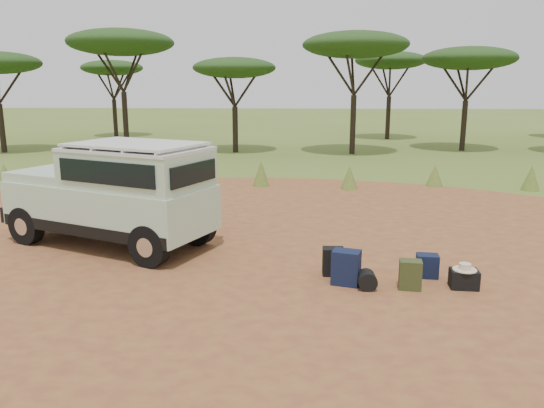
{
  "coord_description": "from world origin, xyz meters",
  "views": [
    {
      "loc": [
        1.29,
        -9.21,
        3.44
      ],
      "look_at": [
        0.75,
        1.57,
        1.0
      ],
      "focal_mm": 35.0,
      "sensor_mm": 36.0,
      "label": 1
    }
  ],
  "objects_px": {
    "backpack_black": "(333,262)",
    "hard_case": "(464,279)",
    "backpack_navy": "(346,268)",
    "duffel_navy": "(427,266)",
    "backpack_olive": "(410,275)",
    "safari_vehicle": "(115,196)"
  },
  "relations": [
    {
      "from": "backpack_black",
      "to": "backpack_olive",
      "type": "bearing_deg",
      "value": -26.35
    },
    {
      "from": "safari_vehicle",
      "to": "backpack_olive",
      "type": "relative_size",
      "value": 9.67
    },
    {
      "from": "duffel_navy",
      "to": "safari_vehicle",
      "type": "bearing_deg",
      "value": 170.4
    },
    {
      "from": "backpack_black",
      "to": "backpack_navy",
      "type": "relative_size",
      "value": 0.84
    },
    {
      "from": "backpack_olive",
      "to": "hard_case",
      "type": "distance_m",
      "value": 0.95
    },
    {
      "from": "backpack_olive",
      "to": "duffel_navy",
      "type": "distance_m",
      "value": 0.73
    },
    {
      "from": "safari_vehicle",
      "to": "backpack_black",
      "type": "xyz_separation_m",
      "value": [
        4.59,
        -1.64,
        -0.84
      ]
    },
    {
      "from": "safari_vehicle",
      "to": "backpack_navy",
      "type": "distance_m",
      "value": 5.29
    },
    {
      "from": "safari_vehicle",
      "to": "backpack_navy",
      "type": "relative_size",
      "value": 8.05
    },
    {
      "from": "backpack_navy",
      "to": "hard_case",
      "type": "distance_m",
      "value": 2.02
    },
    {
      "from": "backpack_black",
      "to": "hard_case",
      "type": "bearing_deg",
      "value": -14.01
    },
    {
      "from": "backpack_navy",
      "to": "duffel_navy",
      "type": "distance_m",
      "value": 1.57
    },
    {
      "from": "backpack_black",
      "to": "backpack_navy",
      "type": "distance_m",
      "value": 0.5
    },
    {
      "from": "safari_vehicle",
      "to": "backpack_olive",
      "type": "distance_m",
      "value": 6.35
    },
    {
      "from": "backpack_olive",
      "to": "hard_case",
      "type": "height_order",
      "value": "backpack_olive"
    },
    {
      "from": "safari_vehicle",
      "to": "duffel_navy",
      "type": "xyz_separation_m",
      "value": [
        6.29,
        -1.67,
        -0.88
      ]
    },
    {
      "from": "backpack_navy",
      "to": "safari_vehicle",
      "type": "bearing_deg",
      "value": 173.55
    },
    {
      "from": "backpack_black",
      "to": "hard_case",
      "type": "height_order",
      "value": "backpack_black"
    },
    {
      "from": "safari_vehicle",
      "to": "hard_case",
      "type": "xyz_separation_m",
      "value": [
        6.81,
        -2.18,
        -0.93
      ]
    },
    {
      "from": "safari_vehicle",
      "to": "backpack_navy",
      "type": "bearing_deg",
      "value": -0.18
    },
    {
      "from": "safari_vehicle",
      "to": "backpack_black",
      "type": "height_order",
      "value": "safari_vehicle"
    },
    {
      "from": "backpack_navy",
      "to": "backpack_olive",
      "type": "height_order",
      "value": "backpack_navy"
    }
  ]
}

